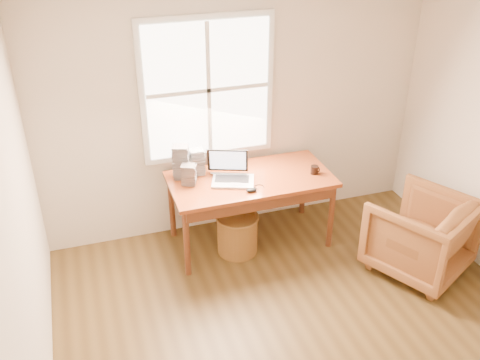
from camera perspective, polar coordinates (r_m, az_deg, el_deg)
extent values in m
cube|color=white|center=(3.04, 13.14, 15.79)|extent=(4.00, 4.50, 0.02)
cube|color=beige|center=(5.41, -0.42, 7.63)|extent=(4.00, 0.02, 2.60)
cube|color=beige|center=(3.25, -23.02, -11.06)|extent=(0.02, 4.50, 2.60)
cube|color=silver|center=(5.21, -3.48, 9.66)|extent=(1.32, 0.05, 1.42)
cube|color=white|center=(5.18, -3.40, 9.55)|extent=(1.20, 0.02, 1.30)
cube|color=silver|center=(5.17, -3.37, 9.52)|extent=(0.04, 0.02, 1.30)
cube|color=silver|center=(5.17, -3.37, 9.52)|extent=(1.20, 0.02, 0.04)
cube|color=brown|center=(5.25, 1.13, 0.08)|extent=(1.60, 0.80, 0.04)
imported|color=brown|center=(5.33, 18.66, -5.55)|extent=(1.12, 1.13, 0.77)
cylinder|color=brown|center=(5.38, -0.28, -5.79)|extent=(0.48, 0.48, 0.40)
ellipsoid|color=black|center=(4.99, 1.23, -1.10)|extent=(0.11, 0.07, 0.03)
cylinder|color=black|center=(5.34, 7.94, 1.08)|extent=(0.09, 0.09, 0.08)
cube|color=#AFB5BA|center=(5.27, -4.59, 1.96)|extent=(0.14, 0.12, 0.26)
cube|color=#28282D|center=(5.11, -5.45, 0.59)|extent=(0.16, 0.16, 0.20)
cube|color=gray|center=(5.20, -6.30, 1.95)|extent=(0.19, 0.17, 0.34)
cube|color=#ABB1B6|center=(5.29, -4.72, 1.64)|extent=(0.15, 0.13, 0.19)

